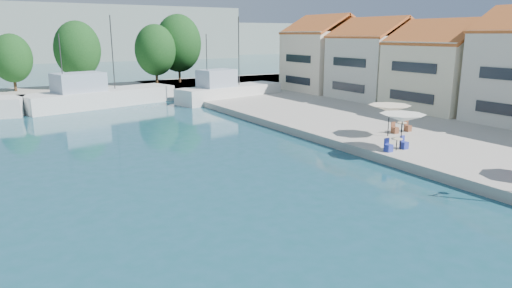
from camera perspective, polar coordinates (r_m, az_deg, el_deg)
quay_right at (r=45.43m, az=23.41°, el=2.98°), size 32.00×92.00×0.60m
quay_far at (r=63.77m, az=-24.88°, el=5.59°), size 90.00×16.00×0.60m
hill_east at (r=184.25m, az=-13.97°, el=12.64°), size 140.00×40.00×12.00m
building_04 at (r=48.28m, az=22.46°, el=9.28°), size 9.00×8.80×9.20m
building_05 at (r=54.15m, az=14.79°, el=10.47°), size 8.40×8.80×9.70m
building_06 at (r=60.79m, az=8.66°, el=11.27°), size 9.00×8.80×10.20m
trawler_03 at (r=53.37m, az=-19.13°, el=5.61°), size 16.99×8.17×10.20m
trawler_04 at (r=54.74m, az=-3.49°, el=6.51°), size 14.07×6.27×10.20m
tree_05 at (r=66.53m, az=-28.21°, el=9.43°), size 4.92×4.92×7.28m
tree_06 at (r=66.63m, az=-21.43°, el=10.93°), size 6.05×6.05×8.95m
tree_07 at (r=68.06m, az=-12.47°, el=11.40°), size 5.81×5.81×8.60m
tree_08 at (r=70.88m, az=-9.68°, el=12.31°), size 6.83×6.83×10.12m
umbrella_white at (r=30.15m, az=17.85°, el=3.13°), size 2.86×2.86×2.31m
umbrella_cream at (r=34.01m, az=16.36°, el=4.28°), size 3.03×3.03×2.26m
cafe_table_02 at (r=30.23m, az=17.15°, el=-0.22°), size 1.82×0.70×0.76m
cafe_table_03 at (r=35.88m, az=17.72°, el=1.85°), size 1.82×0.70×0.76m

